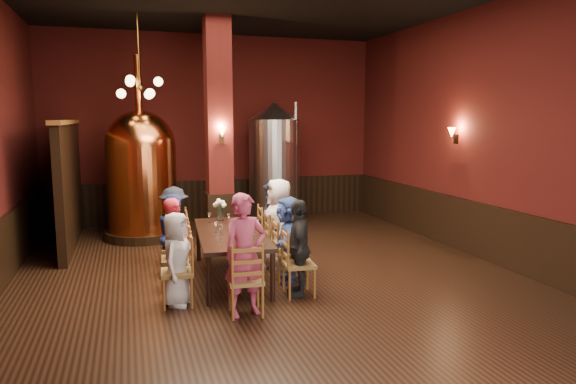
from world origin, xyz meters
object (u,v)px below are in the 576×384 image
object	(u,v)px
person_0	(177,259)
person_1	(176,244)
copper_kettle	(142,173)
person_2	(175,235)
dining_table	(231,236)
steel_vessel	(274,164)
rose_vase	(220,206)

from	to	relation	value
person_0	person_1	xyz separation A→B (m)	(0.05, 0.67, 0.05)
copper_kettle	person_2	bearing A→B (deg)	-82.18
dining_table	person_1	bearing A→B (deg)	-158.78
dining_table	person_2	distance (m)	0.91
person_1	person_2	size ratio (longest dim) A/B	1.03
steel_vessel	person_1	bearing A→B (deg)	-123.27
copper_kettle	rose_vase	size ratio (longest dim) A/B	9.80
steel_vessel	rose_vase	distance (m)	3.42
person_1	copper_kettle	xyz separation A→B (m)	(-0.35, 3.58, 0.70)
person_0	steel_vessel	world-z (taller)	steel_vessel
steel_vessel	person_2	bearing A→B (deg)	-127.53
person_1	steel_vessel	world-z (taller)	steel_vessel
person_0	person_2	xyz separation A→B (m)	(0.10, 1.33, 0.03)
person_2	steel_vessel	world-z (taller)	steel_vessel
person_0	steel_vessel	bearing A→B (deg)	-4.40
dining_table	steel_vessel	world-z (taller)	steel_vessel
person_2	rose_vase	bearing A→B (deg)	-65.20
person_1	rose_vase	world-z (taller)	person_1
rose_vase	person_2	bearing A→B (deg)	-146.94
person_1	copper_kettle	distance (m)	3.66
dining_table	person_1	distance (m)	0.91
person_0	person_2	distance (m)	1.33
person_0	rose_vase	xyz separation A→B (m)	(0.93, 1.87, 0.36)
rose_vase	steel_vessel	bearing A→B (deg)	58.01
dining_table	person_1	xyz separation A→B (m)	(-0.87, -0.27, -0.00)
dining_table	person_0	distance (m)	1.31
person_0	dining_table	bearing A→B (deg)	-19.11
person_2	rose_vase	xyz separation A→B (m)	(0.83, 0.54, 0.34)
person_1	rose_vase	distance (m)	1.52
dining_table	person_2	bearing A→B (deg)	158.78
copper_kettle	rose_vase	world-z (taller)	copper_kettle
person_1	rose_vase	xyz separation A→B (m)	(0.88, 1.20, 0.32)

